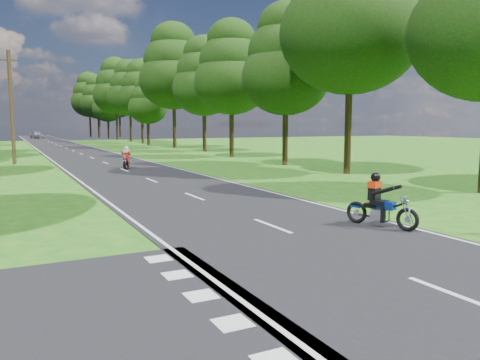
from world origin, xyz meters
TOP-DOWN VIEW (x-y plane):
  - ground at (0.00, 0.00)m, footprint 160.00×160.00m
  - main_road at (0.00, 50.00)m, footprint 7.00×140.00m
  - road_markings at (-0.14, 48.13)m, footprint 7.40×140.00m
  - treeline at (1.43, 60.06)m, footprint 40.00×115.35m
  - telegraph_pole at (-6.00, 28.00)m, footprint 1.20×0.26m
  - rider_near_blue at (2.62, 0.53)m, footprint 1.18×1.91m
  - rider_far_red at (0.39, 21.11)m, footprint 1.17×1.80m
  - distant_car at (-0.74, 93.03)m, footprint 2.81×4.68m

SIDE VIEW (x-z plane):
  - ground at x=0.00m, z-range 0.00..0.00m
  - main_road at x=0.00m, z-range 0.00..0.02m
  - road_markings at x=-0.14m, z-range 0.02..0.03m
  - rider_far_red at x=0.39m, z-range 0.02..1.44m
  - distant_car at x=-0.74m, z-range 0.02..1.51m
  - rider_near_blue at x=2.62m, z-range 0.02..1.53m
  - telegraph_pole at x=-6.00m, z-range 0.07..8.07m
  - treeline at x=1.43m, z-range 0.86..15.65m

